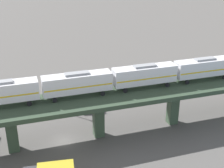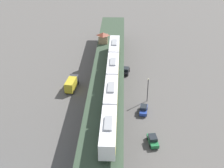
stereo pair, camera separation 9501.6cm
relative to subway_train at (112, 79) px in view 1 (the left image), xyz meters
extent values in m
plane|color=#514F4C|center=(-0.14, -9.62, -10.37)|extent=(400.00, 400.00, 0.00)
cube|color=#2C3D2C|center=(-0.14, -9.62, -2.94)|extent=(23.04, 92.16, 0.80)
cube|color=#384C38|center=(-1.51, -18.01, -6.85)|extent=(2.07, 2.07, 7.03)
cube|color=#384C38|center=(0.90, -3.21, -6.85)|extent=(2.07, 2.07, 7.03)
cube|color=#384C38|center=(3.30, 11.60, -6.85)|extent=(2.07, 2.07, 7.03)
cube|color=silver|center=(-3.03, -18.66, 0.00)|extent=(4.69, 12.29, 3.10)
cube|color=gold|center=(-3.03, -18.66, -0.30)|extent=(4.69, 12.06, 0.24)
cylinder|color=black|center=(-3.53, -14.32, -2.12)|extent=(0.35, 0.86, 0.84)
cylinder|color=black|center=(-1.18, -14.70, -2.12)|extent=(0.35, 0.86, 0.84)
cube|color=silver|center=(-1.01, -6.22, 0.00)|extent=(4.69, 12.29, 3.10)
cube|color=gold|center=(-1.01, -6.22, -0.30)|extent=(4.69, 12.06, 0.24)
cube|color=gray|center=(-1.01, -6.22, 1.73)|extent=(2.06, 4.37, 0.36)
cylinder|color=black|center=(-2.86, -10.17, -2.12)|extent=(0.35, 0.86, 0.84)
cylinder|color=black|center=(-0.51, -10.55, -2.12)|extent=(0.35, 0.86, 0.84)
cylinder|color=black|center=(-1.51, -1.88, -2.12)|extent=(0.35, 0.86, 0.84)
cylinder|color=black|center=(0.84, -2.26, -2.12)|extent=(0.35, 0.86, 0.84)
cube|color=silver|center=(1.01, 6.22, 0.00)|extent=(4.69, 12.29, 3.10)
cube|color=gold|center=(1.01, 6.22, -0.30)|extent=(4.69, 12.06, 0.24)
cube|color=gray|center=(1.01, 6.22, 1.73)|extent=(2.06, 4.37, 0.36)
cylinder|color=black|center=(-0.84, 2.26, -2.12)|extent=(0.35, 0.86, 0.84)
cylinder|color=black|center=(1.51, 1.88, -2.12)|extent=(0.35, 0.86, 0.84)
cylinder|color=black|center=(0.51, 10.55, -2.12)|extent=(0.35, 0.86, 0.84)
cylinder|color=black|center=(2.86, 10.17, -2.12)|extent=(0.35, 0.86, 0.84)
cube|color=silver|center=(3.03, 18.66, 0.00)|extent=(4.69, 12.29, 3.10)
cube|color=gold|center=(3.03, 18.66, -0.30)|extent=(4.69, 12.06, 0.24)
cube|color=gray|center=(3.03, 18.66, 1.73)|extent=(2.06, 4.37, 0.36)
cylinder|color=black|center=(1.18, 14.70, -2.12)|extent=(0.35, 0.86, 0.84)
cylinder|color=black|center=(3.53, 14.32, -2.12)|extent=(0.35, 0.86, 0.84)
cylinder|color=black|center=(2.53, 22.99, -2.12)|extent=(0.35, 0.86, 0.84)
cylinder|color=black|center=(4.88, 22.61, -2.12)|extent=(0.35, 0.86, 0.84)
cube|color=#233D93|center=(-8.11, -0.83, -9.64)|extent=(2.97, 4.73, 0.80)
cube|color=#1E2328|center=(-8.15, -0.97, -8.86)|extent=(2.19, 2.57, 0.76)
cylinder|color=black|center=(-9.34, -1.96, -10.04)|extent=(0.42, 0.70, 0.66)
cylinder|color=black|center=(-7.70, -2.44, -10.04)|extent=(0.42, 0.70, 0.66)
cylinder|color=black|center=(-8.53, 0.79, -10.04)|extent=(0.42, 0.70, 0.66)
cylinder|color=black|center=(-6.89, 0.30, -10.04)|extent=(0.42, 0.70, 0.66)
cube|color=#1E6638|center=(-7.59, 11.14, -9.64)|extent=(1.81, 4.40, 0.80)
cube|color=#1E2328|center=(-7.59, 10.99, -8.86)|extent=(1.64, 2.20, 0.76)
cylinder|color=black|center=(-8.45, 9.71, -10.04)|extent=(0.24, 0.66, 0.66)
cylinder|color=black|center=(-6.74, 9.71, -10.04)|extent=(0.24, 0.66, 0.66)
cylinder|color=black|center=(-8.45, 12.57, -10.04)|extent=(0.24, 0.66, 0.66)
cylinder|color=black|center=(-6.74, 12.57, -10.04)|extent=(0.24, 0.66, 0.66)
cylinder|color=black|center=(-10.21, -5.95, -7.12)|extent=(0.20, 0.20, 6.50)
sphere|color=beige|center=(-10.21, -5.95, -3.65)|extent=(0.44, 0.44, 0.44)
camera|label=1|loc=(45.73, -23.40, 21.10)|focal=50.00mm
camera|label=2|loc=(7.95, 62.70, 34.80)|focal=50.00mm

